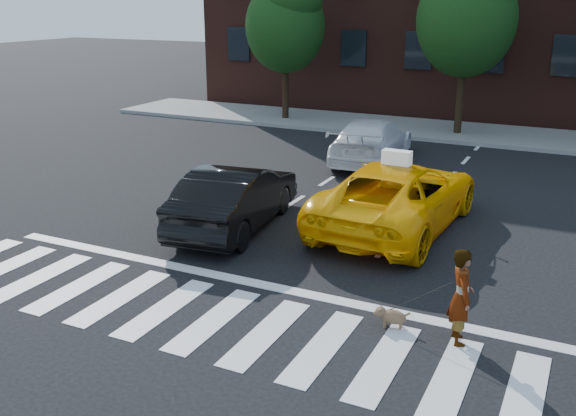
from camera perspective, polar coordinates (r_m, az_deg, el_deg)
The scene contains 12 objects.
ground at distance 11.07m, azimuth -6.61°, elevation -9.89°, with size 120.00×120.00×0.00m, color black.
crosswalk at distance 11.07m, azimuth -6.61°, elevation -9.87°, with size 13.00×2.40×0.01m, color silver.
stop_line at distance 12.30m, azimuth -2.61°, elevation -6.76°, with size 12.00×0.30×0.01m, color silver.
sidewalk_far at distance 26.72m, azimuth 13.95°, elevation 6.65°, with size 30.00×4.00×0.15m, color slate.
tree_left at distance 28.04m, azimuth -0.18°, elevation 16.69°, with size 3.39×3.38×6.50m.
tree_mid at distance 25.63m, azimuth 15.75°, elevation 16.82°, with size 3.69×3.69×7.10m.
taxi at distance 15.21m, azimuth 9.68°, elevation 1.13°, with size 2.63×5.69×1.58m, color #FFB205.
black_sedan at distance 15.04m, azimuth -4.71°, elevation 0.97°, with size 1.59×4.55×1.50m, color black.
white_suv at distance 21.36m, azimuth 7.43°, elevation 5.98°, with size 2.01×4.93×1.43m, color white.
woman at distance 10.38m, azimuth 15.15°, elevation -7.61°, with size 0.57×0.38×1.57m, color #999999.
dog at distance 10.85m, azimuth 9.10°, elevation -9.45°, with size 0.61×0.31×0.35m.
taxi_sign at distance 14.78m, azimuth 9.65°, elevation 4.45°, with size 0.65×0.28×0.32m, color white.
Camera 1 is at (5.37, -8.17, 5.20)m, focal length 40.00 mm.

